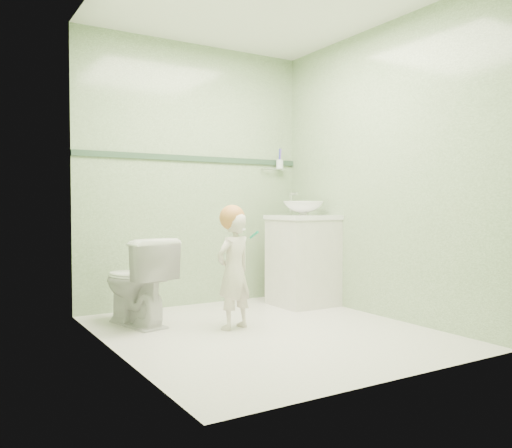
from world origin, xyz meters
TOP-DOWN VIEW (x-y plane):
  - ground at (0.00, 0.00)m, footprint 2.50×2.50m
  - room_shell at (0.00, 0.00)m, footprint 2.50×2.54m
  - trim_stripe at (0.00, 1.24)m, footprint 2.20×0.02m
  - vanity at (0.84, 0.70)m, footprint 0.52×0.50m
  - counter at (0.84, 0.70)m, footprint 0.54×0.52m
  - basin at (0.84, 0.70)m, footprint 0.37×0.37m
  - faucet at (0.84, 0.89)m, footprint 0.03×0.13m
  - cup_holder at (0.89, 1.18)m, footprint 0.26×0.07m
  - toilet at (-0.74, 0.70)m, footprint 0.51×0.73m
  - toddler at (-0.16, 0.20)m, footprint 0.36×0.29m
  - hair_cap at (-0.16, 0.23)m, footprint 0.19×0.19m
  - teal_toothbrush at (-0.05, 0.10)m, footprint 0.10×0.14m

SIDE VIEW (x-z plane):
  - ground at x=0.00m, z-range 0.00..0.00m
  - toilet at x=-0.74m, z-range 0.00..0.67m
  - vanity at x=0.84m, z-range 0.00..0.80m
  - toddler at x=-0.16m, z-range 0.00..0.86m
  - teal_toothbrush at x=-0.05m, z-range 0.67..0.75m
  - counter at x=0.84m, z-range 0.79..0.83m
  - hair_cap at x=-0.16m, z-range 0.73..0.92m
  - basin at x=0.84m, z-range 0.83..0.96m
  - faucet at x=0.84m, z-range 0.88..1.06m
  - room_shell at x=0.00m, z-range 0.00..2.40m
  - cup_holder at x=0.89m, z-range 1.22..1.43m
  - trim_stripe at x=0.00m, z-range 1.33..1.38m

